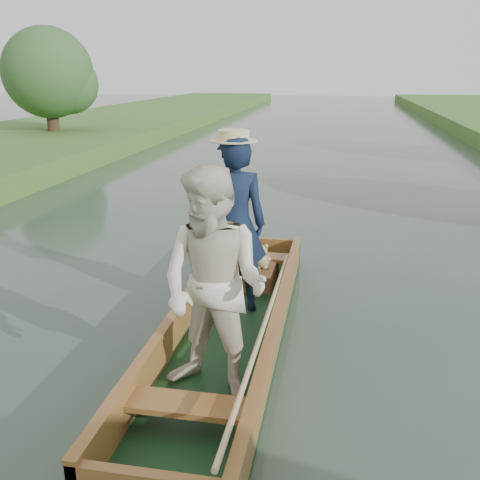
# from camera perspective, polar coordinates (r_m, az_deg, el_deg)

# --- Properties ---
(ground) EXTENTS (120.00, 120.00, 0.00)m
(ground) POSITION_cam_1_polar(r_m,az_deg,el_deg) (5.81, -1.10, -10.75)
(ground) COLOR #283D30
(ground) RESTS_ON ground
(trees_far) EXTENTS (22.89, 13.53, 4.45)m
(trees_far) POSITION_cam_1_polar(r_m,az_deg,el_deg) (13.89, 12.94, 15.91)
(trees_far) COLOR #47331E
(trees_far) RESTS_ON ground
(punt) EXTENTS (1.23, 5.03, 2.14)m
(punt) POSITION_cam_1_polar(r_m,az_deg,el_deg) (5.26, -1.48, -4.24)
(punt) COLOR #133318
(punt) RESTS_ON ground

